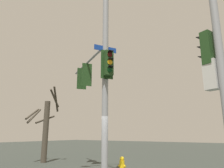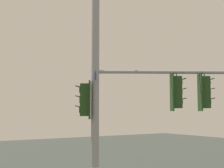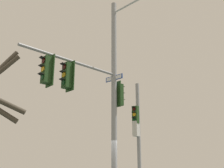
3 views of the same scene
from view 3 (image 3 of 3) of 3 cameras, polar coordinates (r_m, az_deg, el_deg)
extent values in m
cylinder|color=gray|center=(12.94, 0.45, -1.45)|extent=(0.27, 0.27, 9.80)
cylinder|color=silver|center=(14.05, 3.85, 16.84)|extent=(1.25, 2.00, 0.10)
cylinder|color=gray|center=(11.63, -8.38, 4.78)|extent=(4.40, 2.69, 0.12)
cube|color=#1E3D19|center=(11.23, -9.71, 1.82)|extent=(0.45, 0.46, 1.10)
cube|color=#1E3D19|center=(11.32, -9.00, 1.63)|extent=(0.33, 0.49, 1.30)
cylinder|color=#2F0403|center=(11.26, -10.32, 3.64)|extent=(0.14, 0.20, 0.22)
cube|color=black|center=(11.26, -10.61, 4.30)|extent=(0.25, 0.26, 0.06)
cylinder|color=#F2A814|center=(11.15, -10.41, 2.00)|extent=(0.14, 0.20, 0.22)
cube|color=black|center=(11.15, -10.70, 2.67)|extent=(0.25, 0.26, 0.06)
cylinder|color=black|center=(11.04, -10.50, 0.33)|extent=(0.14, 0.20, 0.22)
cube|color=black|center=(11.04, -10.79, 1.00)|extent=(0.25, 0.26, 0.06)
cylinder|color=gray|center=(11.44, -9.56, 4.79)|extent=(0.04, 0.04, 0.15)
cube|color=#1E3D19|center=(10.73, -13.98, 2.97)|extent=(0.45, 0.47, 1.10)
cube|color=#1E3D19|center=(10.80, -13.18, 2.77)|extent=(0.35, 0.49, 1.30)
cylinder|color=#2F0403|center=(10.78, -14.63, 4.86)|extent=(0.15, 0.20, 0.22)
cube|color=black|center=(10.79, -14.93, 5.54)|extent=(0.25, 0.26, 0.06)
cylinder|color=#F2A814|center=(10.66, -14.76, 3.15)|extent=(0.15, 0.20, 0.22)
cube|color=black|center=(10.67, -15.07, 3.85)|extent=(0.25, 0.26, 0.06)
cylinder|color=black|center=(10.55, -14.89, 1.42)|extent=(0.15, 0.20, 0.22)
cube|color=black|center=(10.56, -15.21, 2.12)|extent=(0.25, 0.26, 0.06)
cylinder|color=gray|center=(10.95, -13.75, 6.05)|extent=(0.04, 0.04, 0.15)
cube|color=#1E3D19|center=(13.15, 1.54, -2.36)|extent=(0.45, 0.46, 1.10)
cube|color=#1E3D19|center=(13.03, 1.01, -2.23)|extent=(0.33, 0.50, 1.30)
cylinder|color=#2F0403|center=(13.35, 2.03, -1.07)|extent=(0.14, 0.20, 0.22)
cube|color=black|center=(13.44, 2.25, -0.63)|extent=(0.25, 0.26, 0.06)
cylinder|color=#F2A814|center=(13.27, 2.04, -2.48)|extent=(0.14, 0.20, 0.22)
cube|color=black|center=(13.35, 2.26, -2.04)|extent=(0.25, 0.26, 0.06)
cylinder|color=black|center=(13.19, 2.06, -3.91)|extent=(0.14, 0.20, 0.22)
cube|color=black|center=(13.27, 2.28, -3.46)|extent=(0.25, 0.26, 0.06)
cube|color=navy|center=(13.13, 0.44, 1.29)|extent=(0.55, 0.98, 0.24)
cube|color=white|center=(13.11, 0.39, 1.31)|extent=(0.48, 0.88, 0.18)
cylinder|color=gray|center=(17.04, 5.76, -10.58)|extent=(0.24, 0.24, 6.57)
cube|color=silver|center=(16.79, 5.22, -9.61)|extent=(0.49, 0.44, 0.94)
cube|color=#1E3D19|center=(16.90, 5.11, -6.64)|extent=(0.41, 0.44, 1.10)
cylinder|color=#2F0403|center=(16.82, 4.79, -5.42)|extent=(0.11, 0.22, 0.22)
cube|color=black|center=(16.78, 4.65, -4.98)|extent=(0.23, 0.25, 0.06)
cylinder|color=#F2A814|center=(16.76, 4.82, -6.56)|extent=(0.11, 0.22, 0.22)
cube|color=black|center=(16.72, 4.68, -6.12)|extent=(0.23, 0.25, 0.06)
cylinder|color=black|center=(16.70, 4.85, -7.71)|extent=(0.11, 0.22, 0.22)
cube|color=black|center=(16.66, 4.71, -7.27)|extent=(0.23, 0.25, 0.06)
cylinder|color=#443D31|center=(8.54, -23.11, 2.39)|extent=(0.46, 1.10, 1.11)
camera|label=1|loc=(17.98, 28.83, -13.78)|focal=33.80mm
camera|label=2|loc=(21.59, -20.86, -8.05)|focal=50.58mm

